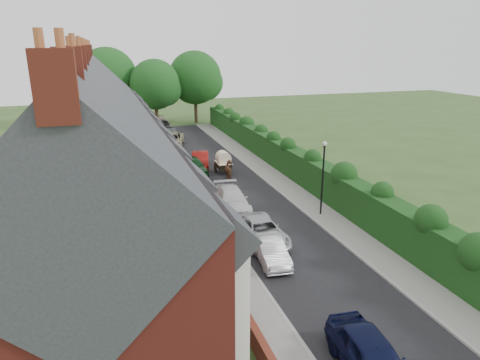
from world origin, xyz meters
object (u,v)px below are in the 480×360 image
(lamppost, at_px, (323,169))
(horse_cart, at_px, (223,161))
(car_beige, at_px, (171,140))
(car_white, at_px, (232,199))
(car_grey, at_px, (170,136))
(car_black, at_px, (163,125))
(car_green, at_px, (193,166))
(car_silver_a, at_px, (270,250))
(car_navy, at_px, (371,358))
(horse, at_px, (230,171))
(car_silver_b, at_px, (261,231))
(car_red, at_px, (200,160))

(lamppost, height_order, horse_cart, lamppost)
(lamppost, height_order, car_beige, lamppost)
(car_white, relative_size, car_grey, 0.92)
(lamppost, bearing_deg, car_black, 99.83)
(car_black, bearing_deg, car_green, -94.75)
(car_beige, bearing_deg, car_white, -72.86)
(car_black, bearing_deg, car_silver_a, -93.32)
(car_navy, bearing_deg, car_beige, 96.42)
(car_navy, relative_size, car_beige, 0.82)
(car_navy, distance_m, car_grey, 39.21)
(car_green, bearing_deg, car_beige, 85.26)
(car_beige, relative_size, horse, 2.96)
(lamppost, relative_size, horse_cart, 1.81)
(car_black, bearing_deg, car_grey, -96.03)
(car_grey, bearing_deg, car_black, 95.73)
(lamppost, height_order, car_silver_a, lamppost)
(car_silver_b, bearing_deg, car_grey, 91.82)
(car_silver_b, relative_size, car_black, 1.20)
(car_silver_b, height_order, car_grey, car_grey)
(horse, bearing_deg, car_silver_b, 85.10)
(car_white, relative_size, horse, 2.67)
(car_silver_a, distance_m, car_red, 19.10)
(horse, distance_m, horse_cart, 2.07)
(car_silver_a, xyz_separation_m, car_red, (0.46, 19.09, 0.09))
(horse_cart, bearing_deg, car_green, 166.97)
(car_white, height_order, car_beige, car_beige)
(car_green, xyz_separation_m, car_grey, (0.06, 13.20, 0.03))
(lamppost, relative_size, horse, 2.73)
(lamppost, height_order, car_white, lamppost)
(car_green, relative_size, car_grey, 0.82)
(lamppost, bearing_deg, car_white, 151.02)
(car_beige, bearing_deg, horse, -64.27)
(horse, bearing_deg, car_silver_a, 85.02)
(car_green, xyz_separation_m, car_red, (1.10, 2.00, -0.04))
(car_silver_a, relative_size, car_white, 0.77)
(car_green, height_order, car_red, car_green)
(car_beige, xyz_separation_m, horse_cart, (2.78, -11.81, 0.40))
(car_silver_b, distance_m, car_white, 5.60)
(car_navy, height_order, car_grey, car_grey)
(horse_cart, bearing_deg, car_black, 95.75)
(lamppost, height_order, car_black, lamppost)
(car_silver_a, height_order, car_beige, car_beige)
(car_navy, xyz_separation_m, car_red, (0.24, 28.00, -0.06))
(car_silver_a, distance_m, car_white, 7.90)
(lamppost, xyz_separation_m, car_white, (-5.42, 3.00, -2.57))
(car_silver_a, xyz_separation_m, horse_cart, (2.00, 16.48, 0.54))
(car_white, bearing_deg, horse_cart, 82.93)
(car_white, bearing_deg, car_silver_a, -86.72)
(car_silver_a, height_order, horse, horse)
(car_black, bearing_deg, car_white, -92.85)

